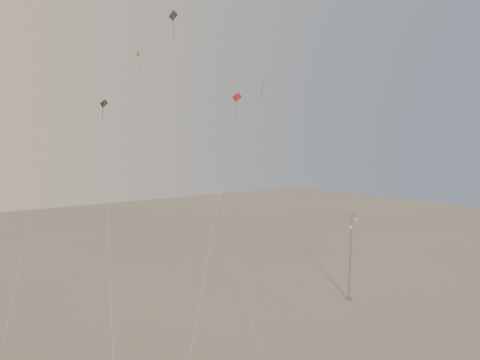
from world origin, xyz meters
TOP-DOWN VIEW (x-y plane):
  - ground at (0.00, 0.00)m, footprint 160.00×160.00m
  - street_lamp at (10.26, 3.61)m, footprint 1.55×0.78m
  - kite_1 at (-2.97, 9.86)m, footprint 0.61×11.91m
  - kite_3 at (-4.70, 1.95)m, footprint 9.40×7.73m
  - kite_4 at (6.23, 8.28)m, footprint 5.62×8.30m
  - kite_5 at (0.17, 22.59)m, footprint 4.94×13.64m
  - kite_6 at (-10.96, 5.73)m, footprint 3.18×10.18m

SIDE VIEW (x-z plane):
  - ground at x=0.00m, z-range 0.00..0.00m
  - street_lamp at x=10.26m, z-range 0.27..8.43m
  - kite_6 at x=-10.96m, z-range 3.76..21.13m
  - kite_3 at x=-4.70m, z-range 4.32..22.26m
  - kite_4 at x=6.23m, z-range 5.31..25.82m
  - kite_5 at x=0.17m, z-range 6.29..31.77m
  - kite_1 at x=-2.97m, z-range 6.96..32.71m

